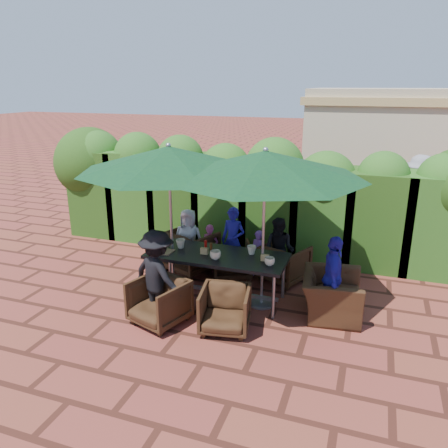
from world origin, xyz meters
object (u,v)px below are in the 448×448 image
(chair_far_mid, at_px, (232,259))
(chair_near_right, at_px, (225,307))
(dining_table, at_px, (217,259))
(chair_end_right, at_px, (332,288))
(chair_far_left, at_px, (190,249))
(chair_near_left, at_px, (159,300))
(umbrella_left, at_px, (169,159))
(umbrella_right, at_px, (265,164))
(chair_far_right, at_px, (285,261))

(chair_far_mid, relative_size, chair_near_right, 1.00)
(dining_table, bearing_deg, chair_end_right, 1.65)
(chair_end_right, bearing_deg, chair_far_left, 66.05)
(chair_near_left, bearing_deg, umbrella_left, 122.86)
(umbrella_left, distance_m, chair_near_right, 2.40)
(chair_far_mid, bearing_deg, chair_near_left, 51.04)
(umbrella_right, height_order, chair_near_right, umbrella_right)
(chair_far_right, xyz_separation_m, chair_near_right, (-0.44, -1.89, -0.01))
(chair_far_left, distance_m, chair_far_mid, 0.81)
(chair_far_mid, bearing_deg, umbrella_right, 108.72)
(chair_near_right, bearing_deg, umbrella_left, 133.86)
(chair_far_left, bearing_deg, chair_far_mid, -160.13)
(chair_near_left, bearing_deg, chair_end_right, 43.15)
(dining_table, bearing_deg, chair_near_left, -117.24)
(umbrella_right, relative_size, chair_far_right, 4.10)
(chair_far_left, bearing_deg, chair_far_right, -154.10)
(dining_table, distance_m, umbrella_right, 1.71)
(chair_far_left, relative_size, chair_near_right, 1.21)
(umbrella_right, distance_m, chair_far_left, 2.53)
(chair_near_right, bearing_deg, chair_far_right, 66.43)
(umbrella_right, height_order, chair_end_right, umbrella_right)
(chair_far_mid, bearing_deg, chair_near_right, 81.11)
(umbrella_right, xyz_separation_m, chair_near_left, (-1.25, -1.04, -1.85))
(chair_far_right, relative_size, chair_end_right, 0.74)
(dining_table, xyz_separation_m, chair_end_right, (1.79, 0.05, -0.25))
(umbrella_right, relative_size, chair_end_right, 3.03)
(dining_table, xyz_separation_m, umbrella_right, (0.73, 0.03, 1.54))
(dining_table, height_order, chair_near_right, dining_table)
(chair_far_right, xyz_separation_m, chair_end_right, (0.91, -0.95, 0.06))
(chair_near_right, bearing_deg, dining_table, 106.37)
(chair_far_mid, height_order, chair_end_right, chair_end_right)
(chair_far_left, relative_size, chair_far_right, 1.16)
(dining_table, height_order, chair_far_left, chair_far_left)
(chair_far_mid, bearing_deg, dining_table, 67.93)
(chair_far_right, bearing_deg, chair_near_right, 100.37)
(chair_far_mid, height_order, chair_near_right, chair_near_right)
(umbrella_left, bearing_deg, chair_far_left, 94.32)
(dining_table, bearing_deg, umbrella_right, 2.12)
(dining_table, bearing_deg, umbrella_left, -179.84)
(chair_near_left, distance_m, chair_end_right, 2.55)
(chair_far_left, height_order, chair_far_mid, chair_far_left)
(dining_table, distance_m, chair_far_mid, 0.91)
(umbrella_right, height_order, chair_near_left, umbrella_right)
(umbrella_right, xyz_separation_m, chair_end_right, (1.06, 0.02, -1.79))
(dining_table, xyz_separation_m, chair_near_left, (-0.52, -1.01, -0.31))
(chair_far_right, relative_size, chair_near_right, 1.04)
(umbrella_right, xyz_separation_m, chair_far_right, (0.16, 0.98, -1.85))
(chair_far_left, relative_size, chair_near_left, 1.16)
(dining_table, height_order, umbrella_right, umbrella_right)
(chair_far_left, distance_m, chair_near_right, 2.17)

